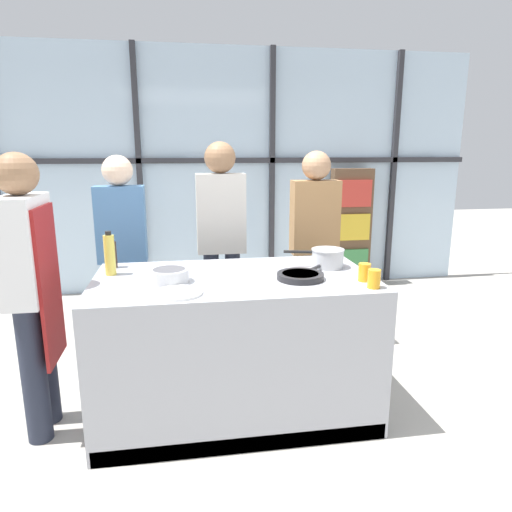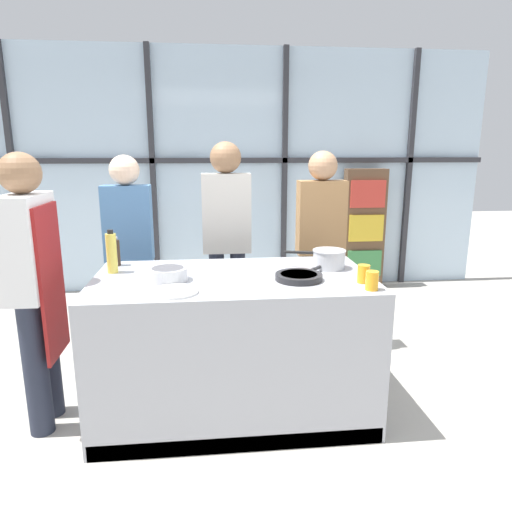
{
  "view_description": "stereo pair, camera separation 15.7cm",
  "coord_description": "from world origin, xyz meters",
  "px_view_note": "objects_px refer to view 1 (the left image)",
  "views": [
    {
      "loc": [
        -0.3,
        -2.69,
        1.68
      ],
      "look_at": [
        0.15,
        0.1,
        1.01
      ],
      "focal_mm": 32.0,
      "sensor_mm": 36.0,
      "label": 1
    },
    {
      "loc": [
        -0.14,
        -2.71,
        1.68
      ],
      "look_at": [
        0.15,
        0.1,
        1.01
      ],
      "focal_mm": 32.0,
      "sensor_mm": 36.0,
      "label": 2
    }
  ],
  "objects_px": {
    "spectator_center_left": "(221,234)",
    "white_plate": "(178,293)",
    "frying_pan": "(301,276)",
    "oil_bottle": "(110,254)",
    "saucepan": "(327,258)",
    "juice_glass_far": "(364,272)",
    "spectator_far_left": "(122,245)",
    "spectator_center_right": "(314,237)",
    "chef": "(30,282)",
    "mixing_bowl": "(169,275)",
    "pepper_grinder": "(113,254)",
    "juice_glass_near": "(374,279)"
  },
  "relations": [
    {
      "from": "spectator_center_left",
      "to": "white_plate",
      "type": "relative_size",
      "value": 6.55
    },
    {
      "from": "frying_pan",
      "to": "oil_bottle",
      "type": "relative_size",
      "value": 1.5
    },
    {
      "from": "saucepan",
      "to": "juice_glass_far",
      "type": "xyz_separation_m",
      "value": [
        0.12,
        -0.35,
        -0.01
      ]
    },
    {
      "from": "spectator_far_left",
      "to": "spectator_center_right",
      "type": "bearing_deg",
      "value": -180.0
    },
    {
      "from": "chef",
      "to": "mixing_bowl",
      "type": "xyz_separation_m",
      "value": [
        0.78,
        -0.02,
        0.01
      ]
    },
    {
      "from": "frying_pan",
      "to": "white_plate",
      "type": "relative_size",
      "value": 1.57
    },
    {
      "from": "pepper_grinder",
      "to": "oil_bottle",
      "type": "bearing_deg",
      "value": -86.84
    },
    {
      "from": "spectator_far_left",
      "to": "spectator_center_left",
      "type": "height_order",
      "value": "spectator_center_left"
    },
    {
      "from": "chef",
      "to": "spectator_center_right",
      "type": "xyz_separation_m",
      "value": [
        1.93,
        0.92,
        0.02
      ]
    },
    {
      "from": "saucepan",
      "to": "juice_glass_near",
      "type": "bearing_deg",
      "value": -76.42
    },
    {
      "from": "oil_bottle",
      "to": "juice_glass_near",
      "type": "relative_size",
      "value": 2.59
    },
    {
      "from": "spectator_center_left",
      "to": "spectator_center_right",
      "type": "relative_size",
      "value": 1.04
    },
    {
      "from": "spectator_center_right",
      "to": "spectator_center_left",
      "type": "bearing_deg",
      "value": 0.0
    },
    {
      "from": "spectator_center_right",
      "to": "juice_glass_near",
      "type": "xyz_separation_m",
      "value": [
        -0.01,
        -1.24,
        -0.0
      ]
    },
    {
      "from": "frying_pan",
      "to": "mixing_bowl",
      "type": "distance_m",
      "value": 0.79
    },
    {
      "from": "spectator_center_left",
      "to": "pepper_grinder",
      "type": "bearing_deg",
      "value": 35.28
    },
    {
      "from": "spectator_center_left",
      "to": "spectator_center_right",
      "type": "distance_m",
      "value": 0.77
    },
    {
      "from": "mixing_bowl",
      "to": "juice_glass_near",
      "type": "xyz_separation_m",
      "value": [
        1.14,
        -0.3,
        0.01
      ]
    },
    {
      "from": "frying_pan",
      "to": "oil_bottle",
      "type": "distance_m",
      "value": 1.19
    },
    {
      "from": "saucepan",
      "to": "juice_glass_near",
      "type": "xyz_separation_m",
      "value": [
        0.12,
        -0.49,
        -0.01
      ]
    },
    {
      "from": "spectator_center_left",
      "to": "pepper_grinder",
      "type": "xyz_separation_m",
      "value": [
        -0.76,
        -0.54,
        -0.01
      ]
    },
    {
      "from": "chef",
      "to": "pepper_grinder",
      "type": "relative_size",
      "value": 8.09
    },
    {
      "from": "spectator_center_left",
      "to": "frying_pan",
      "type": "distance_m",
      "value": 1.08
    },
    {
      "from": "juice_glass_near",
      "to": "saucepan",
      "type": "bearing_deg",
      "value": 103.58
    },
    {
      "from": "mixing_bowl",
      "to": "spectator_far_left",
      "type": "bearing_deg",
      "value": 111.91
    },
    {
      "from": "spectator_center_right",
      "to": "saucepan",
      "type": "height_order",
      "value": "spectator_center_right"
    },
    {
      "from": "saucepan",
      "to": "pepper_grinder",
      "type": "xyz_separation_m",
      "value": [
        -1.4,
        0.22,
        0.03
      ]
    },
    {
      "from": "mixing_bowl",
      "to": "juice_glass_far",
      "type": "relative_size",
      "value": 2.18
    },
    {
      "from": "white_plate",
      "to": "pepper_grinder",
      "type": "height_order",
      "value": "pepper_grinder"
    },
    {
      "from": "frying_pan",
      "to": "mixing_bowl",
      "type": "bearing_deg",
      "value": 175.7
    },
    {
      "from": "spectator_center_left",
      "to": "pepper_grinder",
      "type": "height_order",
      "value": "spectator_center_left"
    },
    {
      "from": "chef",
      "to": "pepper_grinder",
      "type": "distance_m",
      "value": 0.56
    },
    {
      "from": "chef",
      "to": "oil_bottle",
      "type": "bearing_deg",
      "value": 115.45
    },
    {
      "from": "frying_pan",
      "to": "white_plate",
      "type": "xyz_separation_m",
      "value": [
        -0.73,
        -0.18,
        -0.01
      ]
    },
    {
      "from": "pepper_grinder",
      "to": "spectator_center_left",
      "type": "bearing_deg",
      "value": 35.28
    },
    {
      "from": "saucepan",
      "to": "pepper_grinder",
      "type": "distance_m",
      "value": 1.42
    },
    {
      "from": "chef",
      "to": "pepper_grinder",
      "type": "xyz_separation_m",
      "value": [
        0.4,
        0.38,
        0.06
      ]
    },
    {
      "from": "pepper_grinder",
      "to": "juice_glass_near",
      "type": "bearing_deg",
      "value": -24.89
    },
    {
      "from": "spectator_far_left",
      "to": "spectator_center_right",
      "type": "height_order",
      "value": "spectator_center_right"
    },
    {
      "from": "spectator_center_left",
      "to": "white_plate",
      "type": "height_order",
      "value": "spectator_center_left"
    },
    {
      "from": "spectator_center_right",
      "to": "juice_glass_far",
      "type": "relative_size",
      "value": 15.56
    },
    {
      "from": "chef",
      "to": "frying_pan",
      "type": "xyz_separation_m",
      "value": [
        1.56,
        -0.08,
        -0.01
      ]
    },
    {
      "from": "saucepan",
      "to": "white_plate",
      "type": "relative_size",
      "value": 1.49
    },
    {
      "from": "spectator_center_right",
      "to": "juice_glass_near",
      "type": "distance_m",
      "value": 1.24
    },
    {
      "from": "chef",
      "to": "frying_pan",
      "type": "relative_size",
      "value": 4.0
    },
    {
      "from": "spectator_far_left",
      "to": "juice_glass_far",
      "type": "distance_m",
      "value": 1.88
    },
    {
      "from": "chef",
      "to": "spectator_center_right",
      "type": "distance_m",
      "value": 2.14
    },
    {
      "from": "white_plate",
      "to": "saucepan",
      "type": "bearing_deg",
      "value": 23.71
    },
    {
      "from": "chef",
      "to": "pepper_grinder",
      "type": "bearing_deg",
      "value": 133.11
    },
    {
      "from": "oil_bottle",
      "to": "juice_glass_far",
      "type": "xyz_separation_m",
      "value": [
        1.51,
        -0.38,
        -0.08
      ]
    }
  ]
}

